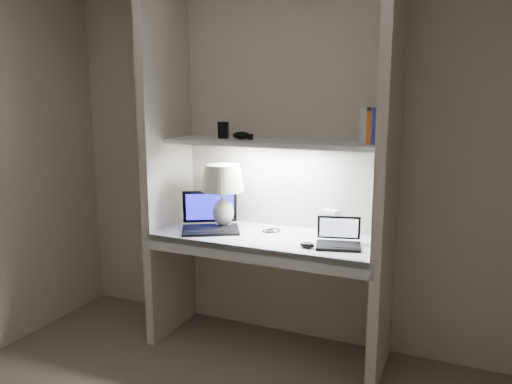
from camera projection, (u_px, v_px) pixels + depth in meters
The scene contains 17 objects.
back_wall at pixel (283, 156), 3.32m from camera, with size 3.20×0.01×2.50m, color beige.
alcove_panel_left at pixel (167, 155), 3.36m from camera, with size 0.06×0.55×2.50m, color beige.
alcove_panel_right at pixel (388, 167), 2.79m from camera, with size 0.06×0.55×2.50m, color beige.
desk at pixel (267, 239), 3.17m from camera, with size 1.40×0.55×0.04m, color white.
desk_apron at pixel (250, 255), 2.94m from camera, with size 1.46×0.03×0.10m, color silver.
shelf at pixel (273, 143), 3.14m from camera, with size 1.40×0.36×0.03m, color silver.
strip_light at pixel (273, 146), 3.14m from camera, with size 0.60×0.04×0.01m, color white.
table_lamp at pixel (223, 185), 3.31m from camera, with size 0.29×0.29×0.43m.
laptop_main at pixel (210, 221), 3.31m from camera, with size 0.48×0.46×0.25m.
laptop_netbook at pixel (338, 239), 2.94m from camera, with size 0.30×0.28×0.17m.
speaker at pixel (330, 221), 3.22m from camera, with size 0.11×0.08×0.15m, color silver.
mouse at pixel (307, 245), 2.91m from camera, with size 0.09×0.06×0.03m, color black.
cable_coil at pixel (273, 230), 3.26m from camera, with size 0.09×0.09×0.01m, color black.
sticky_note at pixel (214, 230), 3.28m from camera, with size 0.07×0.07×0.00m, color #FFF735.
book_row at pixel (379, 127), 2.90m from camera, with size 0.20×0.14×0.21m.
shelf_box at pixel (223, 130), 3.29m from camera, with size 0.06×0.05×0.11m, color black.
shelf_gadget at pixel (241, 135), 3.22m from camera, with size 0.12×0.08×0.05m, color black.
Camera 1 is at (1.15, -1.60, 1.64)m, focal length 35.00 mm.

